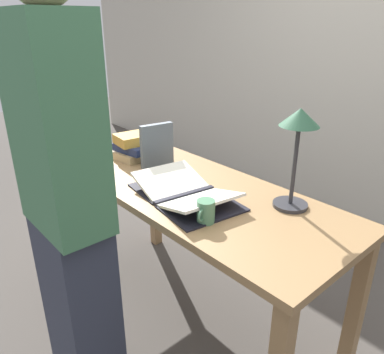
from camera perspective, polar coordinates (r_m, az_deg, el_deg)
name	(u,v)px	position (r m, az deg, el deg)	size (l,w,h in m)	color
ground_plane	(194,314)	(2.23, 0.37, -20.12)	(12.00, 12.00, 0.00)	#47423D
wall_back	(383,53)	(3.17, 27.07, 16.47)	(8.00, 0.06, 2.60)	#BCB7A8
reading_desk	(195,208)	(1.84, 0.42, -4.77)	(1.57, 0.66, 0.77)	#937047
open_book	(185,193)	(1.70, -1.12, -2.42)	(0.57, 0.39, 0.08)	black
book_stack_tall	(141,145)	(2.23, -7.82, 4.86)	(0.25, 0.32, 0.14)	tan
book_standing_upright	(157,146)	(2.05, -5.37, 4.80)	(0.06, 0.19, 0.24)	slate
reading_lamp	(298,134)	(1.57, 15.87, 6.34)	(0.16, 0.16, 0.43)	#2D2D33
coffee_mug	(206,212)	(1.49, 2.08, -5.28)	(0.07, 0.10, 0.10)	#4C7F5B
person_reader	(68,213)	(1.41, -18.35, -5.25)	(0.36, 0.23, 1.77)	#2D3342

